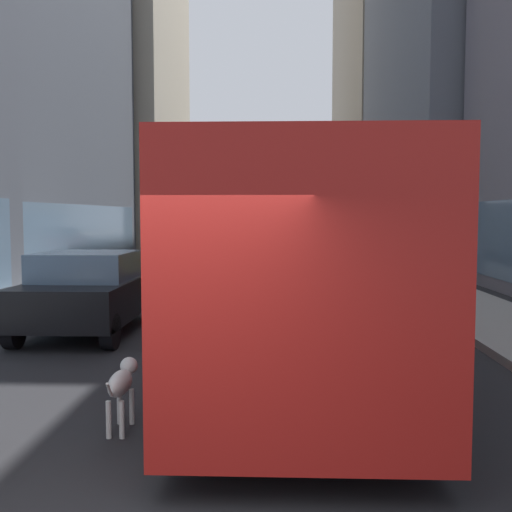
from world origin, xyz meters
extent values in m
plane|color=#232326|center=(0.00, 35.00, 0.00)|extent=(120.00, 120.00, 0.00)
cube|color=gray|center=(-5.70, 35.00, 0.07)|extent=(2.40, 110.00, 0.15)
cube|color=#9E9991|center=(5.70, 35.00, 0.07)|extent=(2.40, 110.00, 0.15)
cube|color=slate|center=(-7.61, 22.85, 1.60)|extent=(0.08, 15.49, 2.40)
cube|color=#B2A893|center=(-11.90, 39.54, 14.12)|extent=(10.71, 14.38, 28.25)
cube|color=slate|center=(-6.57, 39.54, 1.60)|extent=(0.08, 12.95, 2.40)
cube|color=slate|center=(6.64, 27.23, 1.60)|extent=(0.08, 15.07, 2.40)
cube|color=#A0937F|center=(11.90, 47.86, 16.57)|extent=(10.39, 21.75, 33.15)
cube|color=slate|center=(6.72, 47.86, 1.60)|extent=(0.08, 19.57, 2.40)
cube|color=red|center=(1.20, 6.99, 1.67)|extent=(2.55, 11.50, 2.75)
cube|color=slate|center=(1.20, 6.99, 2.17)|extent=(2.57, 11.04, 0.90)
cube|color=black|center=(1.20, 12.69, 0.55)|extent=(2.55, 0.16, 0.44)
cylinder|color=black|center=(0.07, 10.54, 0.50)|extent=(0.30, 1.00, 1.00)
cylinder|color=black|center=(2.33, 10.54, 0.50)|extent=(0.30, 1.00, 1.00)
cylinder|color=black|center=(0.07, 2.84, 0.50)|extent=(0.30, 1.00, 1.00)
cylinder|color=black|center=(2.33, 2.84, 0.50)|extent=(0.30, 1.00, 1.00)
cube|color=silver|center=(-0.25, 12.14, 2.50)|extent=(0.08, 0.24, 0.40)
cube|color=yellow|center=(1.20, 17.17, 0.70)|extent=(1.83, 4.45, 0.75)
cube|color=slate|center=(1.20, 16.95, 1.35)|extent=(1.69, 2.00, 0.55)
cylinder|color=black|center=(0.39, 18.98, 0.32)|extent=(0.22, 0.64, 0.64)
cylinder|color=black|center=(2.01, 18.98, 0.32)|extent=(0.22, 0.64, 0.64)
cylinder|color=black|center=(0.39, 15.37, 0.32)|extent=(0.22, 0.64, 0.64)
cylinder|color=black|center=(2.01, 15.37, 0.32)|extent=(0.22, 0.64, 0.64)
cube|color=black|center=(-2.80, 8.26, 0.70)|extent=(1.94, 3.94, 0.75)
cube|color=slate|center=(-2.80, 8.06, 1.35)|extent=(1.79, 1.77, 0.55)
cylinder|color=black|center=(-3.66, 9.81, 0.32)|extent=(0.22, 0.64, 0.64)
cylinder|color=black|center=(-1.94, 9.81, 0.32)|extent=(0.22, 0.64, 0.64)
cylinder|color=black|center=(-3.66, 6.71, 0.32)|extent=(0.22, 0.64, 0.64)
cylinder|color=black|center=(-1.94, 6.71, 0.32)|extent=(0.22, 0.64, 0.64)
cube|color=silver|center=(-2.80, 24.95, 0.70)|extent=(1.84, 3.93, 0.75)
cube|color=slate|center=(-2.80, 24.75, 1.35)|extent=(1.69, 1.77, 0.55)
cylinder|color=black|center=(-3.61, 26.49, 0.32)|extent=(0.22, 0.64, 0.64)
cylinder|color=black|center=(-1.99, 26.49, 0.32)|extent=(0.22, 0.64, 0.64)
cylinder|color=black|center=(-3.61, 23.40, 0.32)|extent=(0.22, 0.64, 0.64)
cylinder|color=black|center=(-1.99, 23.40, 0.32)|extent=(0.22, 0.64, 0.64)
cube|color=red|center=(-2.80, 31.86, 0.70)|extent=(1.78, 4.68, 0.75)
cube|color=slate|center=(-2.80, 31.63, 1.35)|extent=(1.64, 2.11, 0.55)
cylinder|color=black|center=(-3.58, 33.79, 0.32)|extent=(0.22, 0.64, 0.64)
cylinder|color=black|center=(-2.02, 33.79, 0.32)|extent=(0.22, 0.64, 0.64)
cylinder|color=black|center=(-3.58, 29.94, 0.32)|extent=(0.22, 0.64, 0.64)
cylinder|color=black|center=(-2.02, 29.94, 0.32)|extent=(0.22, 0.64, 0.64)
cube|color=#19519E|center=(1.20, 33.03, 1.50)|extent=(2.30, 2.00, 2.10)
cube|color=silver|center=(1.20, 29.28, 1.75)|extent=(2.30, 5.50, 2.60)
cylinder|color=black|center=(0.19, 33.03, 0.45)|extent=(0.28, 0.90, 0.90)
cylinder|color=black|center=(2.21, 33.03, 0.45)|extent=(0.28, 0.90, 0.90)
cylinder|color=black|center=(0.19, 27.53, 0.45)|extent=(0.28, 0.90, 0.90)
cylinder|color=black|center=(2.21, 27.53, 0.45)|extent=(0.28, 0.90, 0.90)
ellipsoid|color=white|center=(-0.73, 2.94, 0.53)|extent=(0.22, 0.60, 0.26)
sphere|color=white|center=(-0.73, 3.32, 0.62)|extent=(0.20, 0.20, 0.20)
sphere|color=black|center=(-0.79, 3.34, 0.64)|extent=(0.07, 0.07, 0.07)
sphere|color=black|center=(-0.67, 3.34, 0.64)|extent=(0.07, 0.07, 0.07)
cylinder|color=white|center=(-0.73, 2.54, 0.58)|extent=(0.03, 0.16, 0.19)
cylinder|color=white|center=(-0.80, 3.15, 0.20)|extent=(0.06, 0.06, 0.40)
cylinder|color=white|center=(-0.66, 3.15, 0.20)|extent=(0.06, 0.06, 0.40)
cylinder|color=white|center=(-0.80, 2.73, 0.20)|extent=(0.06, 0.06, 0.40)
cylinder|color=white|center=(-0.66, 2.73, 0.20)|extent=(0.06, 0.06, 0.40)
sphere|color=black|center=(-0.68, 3.04, 0.57)|extent=(0.04, 0.04, 0.04)
sphere|color=black|center=(-0.79, 2.86, 0.55)|extent=(0.04, 0.04, 0.04)
sphere|color=black|center=(-0.71, 2.76, 0.59)|extent=(0.04, 0.04, 0.04)
camera|label=1|loc=(0.97, -3.14, 2.35)|focal=40.53mm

